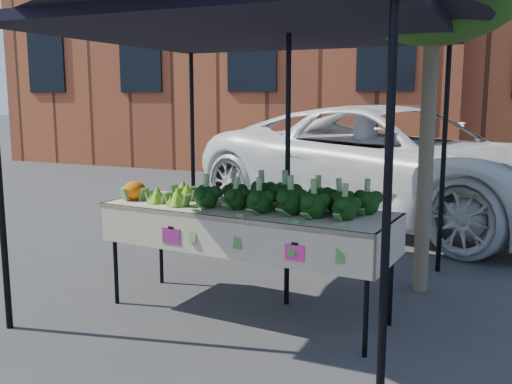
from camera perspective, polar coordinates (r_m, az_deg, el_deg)
name	(u,v)px	position (r m, az deg, el deg)	size (l,w,h in m)	color
ground	(244,315)	(4.88, -1.17, -12.09)	(90.00, 90.00, 0.00)	#343437
table	(246,261)	(4.77, -0.97, -6.89)	(2.45, 0.98, 0.90)	beige
canopy	(254,145)	(5.04, -0.25, 4.64)	(3.16, 3.16, 2.74)	black
broccoli_heap	(285,194)	(4.54, 2.87, -0.22)	(1.47, 0.57, 0.26)	black
romanesco_cluster	(177,190)	(4.99, -7.78, 0.22)	(0.43, 0.57, 0.20)	#83B628
cauliflower_pair	(134,189)	(5.13, -11.94, 0.25)	(0.20, 0.20, 0.18)	orange
vehicle	(401,8)	(8.61, 14.12, 17.23)	(2.77, 1.67, 6.00)	white
street_tree	(430,77)	(5.40, 16.83, 10.80)	(1.99, 1.99, 3.92)	#1E4C14
building_left	(261,3)	(17.75, 0.53, 18.19)	(12.00, 8.00, 9.00)	brown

